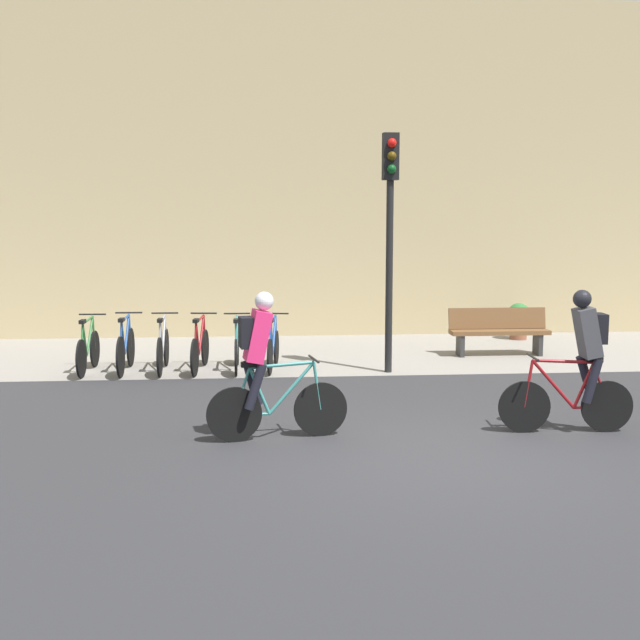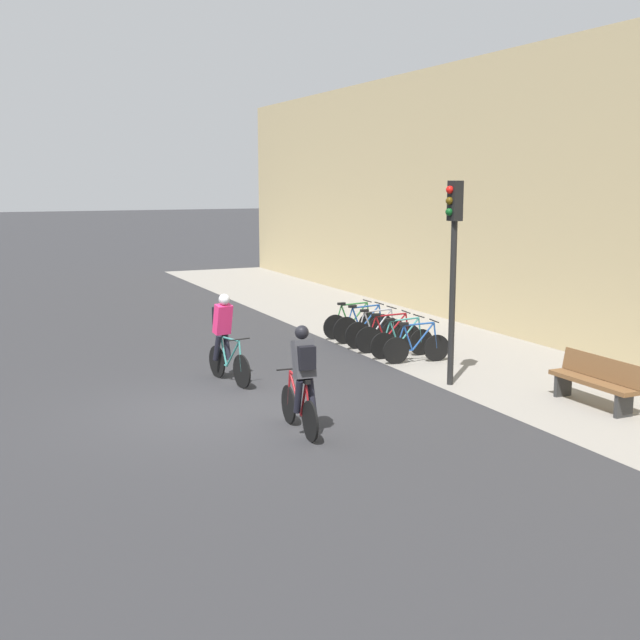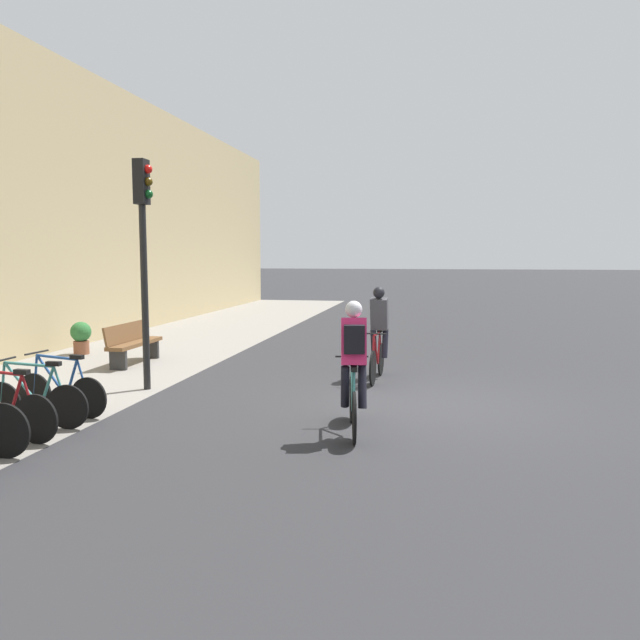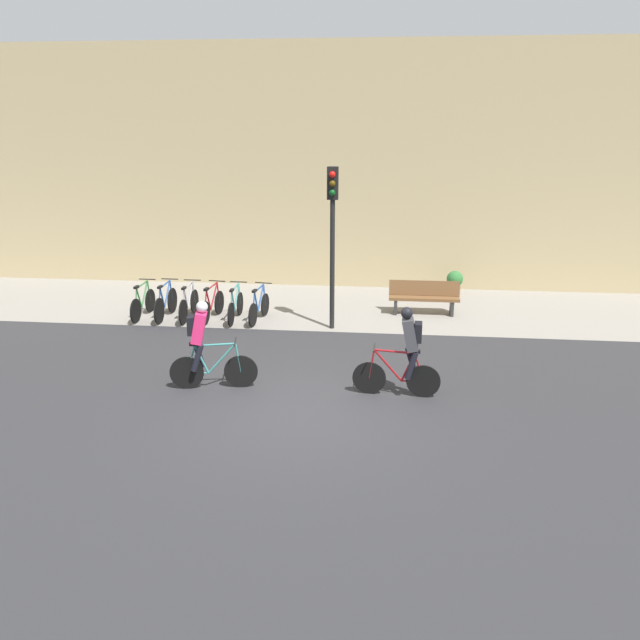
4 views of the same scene
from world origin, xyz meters
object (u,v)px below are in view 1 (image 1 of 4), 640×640
(parked_bike_3, at_px, (200,348))
(traffic_light_pole, at_px, (390,210))
(cyclist_grey, at_px, (582,356))
(parked_bike_1, at_px, (126,348))
(parked_bike_4, at_px, (237,348))
(cyclist_pink, at_px, (263,362))
(parked_bike_2, at_px, (163,348))
(parked_bike_0, at_px, (88,350))
(bench, at_px, (499,330))
(parked_bike_5, at_px, (273,348))
(potted_plant, at_px, (519,319))

(parked_bike_3, bearing_deg, traffic_light_pole, -7.34)
(cyclist_grey, distance_m, parked_bike_3, 6.55)
(parked_bike_1, height_order, parked_bike_4, parked_bike_1)
(cyclist_pink, relative_size, parked_bike_2, 1.07)
(cyclist_grey, bearing_deg, parked_bike_0, 147.55)
(cyclist_pink, xyz_separation_m, bench, (4.51, 5.42, -0.47))
(cyclist_pink, relative_size, bench, 0.94)
(traffic_light_pole, bearing_deg, parked_bike_0, 175.36)
(parked_bike_0, height_order, traffic_light_pole, traffic_light_pole)
(parked_bike_2, distance_m, parked_bike_5, 1.87)
(parked_bike_4, bearing_deg, parked_bike_5, 0.04)
(parked_bike_5, bearing_deg, potted_plant, 28.94)
(parked_bike_2, relative_size, parked_bike_3, 1.00)
(parked_bike_4, xyz_separation_m, parked_bike_5, (0.62, 0.00, -0.00))
(cyclist_grey, relative_size, parked_bike_1, 1.05)
(parked_bike_3, relative_size, traffic_light_pole, 0.42)
(cyclist_pink, bearing_deg, parked_bike_3, 103.45)
(parked_bike_3, bearing_deg, parked_bike_5, 0.01)
(parked_bike_4, relative_size, bench, 0.87)
(cyclist_grey, xyz_separation_m, parked_bike_4, (-4.28, 4.31, -0.56))
(parked_bike_1, height_order, bench, parked_bike_1)
(parked_bike_0, relative_size, traffic_light_pole, 0.41)
(parked_bike_1, bearing_deg, cyclist_grey, -35.01)
(potted_plant, bearing_deg, parked_bike_0, -160.82)
(cyclist_grey, bearing_deg, cyclist_pink, -179.55)
(cyclist_grey, distance_m, parked_bike_5, 5.68)
(bench, bearing_deg, cyclist_grey, -96.79)
(parked_bike_0, bearing_deg, parked_bike_2, 0.00)
(cyclist_pink, relative_size, parked_bike_4, 1.09)
(parked_bike_1, bearing_deg, parked_bike_4, -0.04)
(parked_bike_1, relative_size, traffic_light_pole, 0.42)
(parked_bike_5, relative_size, traffic_light_pole, 0.39)
(parked_bike_0, bearing_deg, traffic_light_pole, -4.64)
(parked_bike_3, xyz_separation_m, parked_bike_4, (0.63, -0.00, -0.01))
(traffic_light_pole, xyz_separation_m, bench, (2.36, 1.49, -2.26))
(parked_bike_2, bearing_deg, parked_bike_1, 179.96)
(cyclist_grey, distance_m, bench, 5.45)
(parked_bike_4, bearing_deg, cyclist_pink, -84.57)
(cyclist_grey, bearing_deg, parked_bike_5, 130.29)
(cyclist_pink, bearing_deg, parked_bike_1, 117.79)
(parked_bike_3, xyz_separation_m, traffic_light_pole, (3.19, -0.41, 2.35))
(parked_bike_4, bearing_deg, parked_bike_3, 179.98)
(parked_bike_1, bearing_deg, parked_bike_2, -0.04)
(parked_bike_0, height_order, parked_bike_1, parked_bike_1)
(parked_bike_0, bearing_deg, parked_bike_1, 0.04)
(parked_bike_0, bearing_deg, parked_bike_4, -0.02)
(parked_bike_1, bearing_deg, traffic_light_pole, -5.30)
(cyclist_grey, xyz_separation_m, traffic_light_pole, (-1.72, 3.90, 1.79))
(parked_bike_5, bearing_deg, parked_bike_0, 179.99)
(parked_bike_4, xyz_separation_m, potted_plant, (5.92, 2.93, 0.05))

